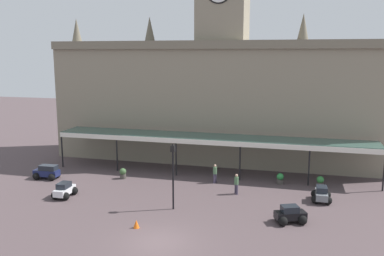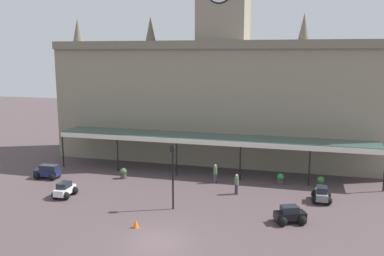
{
  "view_description": "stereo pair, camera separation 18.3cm",
  "coord_description": "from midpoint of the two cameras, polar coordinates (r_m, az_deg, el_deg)",
  "views": [
    {
      "loc": [
        7.81,
        -22.08,
        11.19
      ],
      "look_at": [
        0.0,
        7.99,
        5.58
      ],
      "focal_mm": 38.86,
      "sensor_mm": 36.0,
      "label": 1
    },
    {
      "loc": [
        7.99,
        -22.04,
        11.19
      ],
      "look_at": [
        0.0,
        7.99,
        5.58
      ],
      "focal_mm": 38.86,
      "sensor_mm": 36.0,
      "label": 2
    }
  ],
  "objects": [
    {
      "name": "car_grey_sedan",
      "position": [
        33.64,
        17.51,
        -8.78
      ],
      "size": [
        1.52,
        2.05,
        1.19
      ],
      "color": "slate",
      "rests_on": "ground"
    },
    {
      "name": "pedestrian_near_entrance",
      "position": [
        36.42,
        3.35,
        -6.17
      ],
      "size": [
        0.34,
        0.37,
        1.67
      ],
      "color": "#3F384C",
      "rests_on": "ground"
    },
    {
      "name": "station_building",
      "position": [
        43.44,
        4.36,
        4.6
      ],
      "size": [
        34.99,
        6.82,
        20.85
      ],
      "color": "gray",
      "rests_on": "ground"
    },
    {
      "name": "planter_near_kerb",
      "position": [
        36.99,
        17.38,
        -7.06
      ],
      "size": [
        0.6,
        0.6,
        0.96
      ],
      "color": "#47423D",
      "rests_on": "ground"
    },
    {
      "name": "car_navy_estate",
      "position": [
        39.89,
        -19.08,
        -5.79
      ],
      "size": [
        2.29,
        1.61,
        1.27
      ],
      "color": "#19214C",
      "rests_on": "ground"
    },
    {
      "name": "entrance_canopy",
      "position": [
        38.5,
        2.75,
        -1.37
      ],
      "size": [
        29.71,
        3.26,
        3.59
      ],
      "color": "#38564C",
      "rests_on": "ground"
    },
    {
      "name": "ground_plane",
      "position": [
        25.97,
        -4.5,
        -15.32
      ],
      "size": [
        140.0,
        140.0,
        0.0
      ],
      "primitive_type": "plane",
      "color": "#504143"
    },
    {
      "name": "planter_forecourt_centre",
      "position": [
        36.99,
        12.19,
        -6.81
      ],
      "size": [
        0.6,
        0.6,
        0.96
      ],
      "color": "#47423D",
      "rests_on": "ground"
    },
    {
      "name": "planter_by_canopy",
      "position": [
        38.25,
        -9.27,
        -6.15
      ],
      "size": [
        0.6,
        0.6,
        0.96
      ],
      "color": "#47423D",
      "rests_on": "ground"
    },
    {
      "name": "car_white_sedan",
      "position": [
        34.59,
        -16.92,
        -8.22
      ],
      "size": [
        1.55,
        2.07,
        1.19
      ],
      "color": "silver",
      "rests_on": "ground"
    },
    {
      "name": "pedestrian_beside_cars",
      "position": [
        33.76,
        6.28,
        -7.55
      ],
      "size": [
        0.34,
        0.34,
        1.67
      ],
      "color": "#3F384C",
      "rests_on": "ground"
    },
    {
      "name": "traffic_cone",
      "position": [
        27.89,
        -7.53,
        -12.89
      ],
      "size": [
        0.4,
        0.4,
        0.55
      ],
      "primitive_type": "cone",
      "color": "orange",
      "rests_on": "ground"
    },
    {
      "name": "car_black_sedan",
      "position": [
        29.06,
        13.47,
        -11.63
      ],
      "size": [
        2.23,
        1.98,
        1.19
      ],
      "color": "black",
      "rests_on": "ground"
    },
    {
      "name": "victorian_lamppost",
      "position": [
        29.88,
        -2.47,
        -5.62
      ],
      "size": [
        0.3,
        0.3,
        4.87
      ],
      "color": "black",
      "rests_on": "ground"
    }
  ]
}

